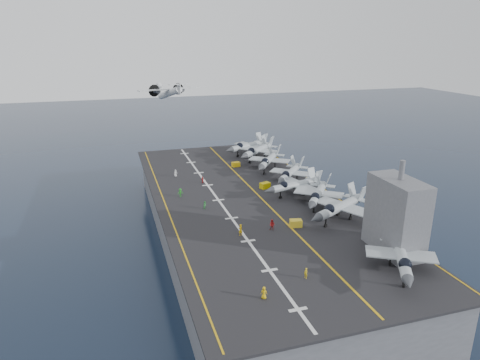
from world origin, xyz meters
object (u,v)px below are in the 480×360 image
object	(u,v)px
fighter_jet_0	(402,255)
transport_plane	(170,93)
island_superstructure	(397,207)
tow_cart_a	(296,223)

from	to	relation	value
fighter_jet_0	transport_plane	size ratio (longest dim) A/B	0.76
island_superstructure	fighter_jet_0	xyz separation A→B (m)	(-2.92, -5.90, -4.90)
island_superstructure	tow_cart_a	bearing A→B (deg)	130.09
island_superstructure	transport_plane	distance (m)	86.61
fighter_jet_0	transport_plane	bearing A→B (deg)	102.47
island_superstructure	tow_cart_a	distance (m)	18.33
transport_plane	island_superstructure	bearing A→B (deg)	-74.79
fighter_jet_0	transport_plane	xyz separation A→B (m)	(-19.69, 89.05, 13.65)
fighter_jet_0	tow_cart_a	bearing A→B (deg)	113.01
island_superstructure	transport_plane	bearing A→B (deg)	105.21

